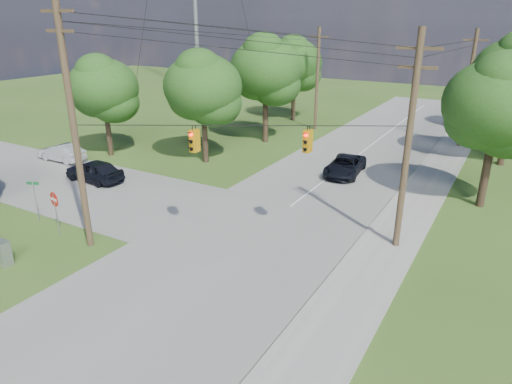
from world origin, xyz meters
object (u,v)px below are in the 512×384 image
Objects in this scene: pole_sw at (73,124)px; pole_north_e at (468,89)px; car_cross_silver at (62,152)px; do_not_enter_sign at (55,204)px; pole_ne at (408,142)px; car_cross_dark at (94,171)px; pole_north_w at (317,79)px; control_cabinet at (3,253)px; car_main_north at (345,166)px.

pole_sw is 1.20× the size of pole_north_e.
car_cross_silver is 1.74× the size of do_not_enter_sign.
pole_ne is at bearing -90.00° from pole_north_e.
pole_north_e is 2.19× the size of car_cross_dark.
car_cross_silver is at bearing 151.82° from do_not_enter_sign.
car_cross_dark is at bearing -106.92° from pole_north_w.
do_not_enter_sign is (-1.97, -29.60, -3.37)m from pole_north_w.
do_not_enter_sign is (-0.50, 3.38, 1.15)m from control_cabinet.
car_main_north is at bearing 126.21° from car_cross_dark.
pole_ne is at bearing -62.11° from car_main_north.
do_not_enter_sign is at bearing -179.89° from pole_sw.
car_cross_silver is (-26.96, -20.70, -4.40)m from pole_north_e.
pole_ne is at bearing 93.50° from car_cross_dark.
control_cabinet is (-15.37, -10.99, -4.86)m from pole_ne.
car_cross_silver is (-13.06, -20.70, -4.40)m from pole_north_w.
pole_north_e is (13.50, 29.60, -1.10)m from pole_sw.
car_cross_dark is 11.58m from control_cabinet.
car_main_north is 22.44m from control_cabinet.
do_not_enter_sign is at bearing 50.73° from car_cross_silver.
pole_north_w is at bearing 116.73° from car_main_north.
pole_sw is at bearing 56.02° from car_cross_silver.
car_cross_dark is 1.09× the size of car_cross_silver.
car_cross_silver is 14.26m from do_not_enter_sign.
pole_north_e is 4.14× the size of do_not_enter_sign.
pole_north_e is at bearing 127.02° from car_cross_silver.
pole_ne is 27.40m from car_cross_silver.
car_cross_silver is (-13.46, 8.90, -5.50)m from pole_sw.
pole_sw reaches higher than car_main_north.
control_cabinet is at bearing -144.44° from pole_ne.
car_cross_silver is at bearing -107.38° from car_cross_dark.
pole_sw is 9.90× the size of control_cabinet.
pole_north_w reaches higher than do_not_enter_sign.
car_main_north is at bearing 68.46° from control_cabinet.
pole_north_e and pole_north_w have the same top height.
pole_north_e is 31.17m from car_cross_dark.
pole_ne reaches higher than car_cross_dark.
car_main_north is at bearing 70.87° from do_not_enter_sign.
car_main_north is 19.68m from do_not_enter_sign.
pole_north_e is 8.25× the size of control_cabinet.
car_cross_silver is (-26.96, 1.30, -4.74)m from pole_ne.
car_cross_silver is 0.86× the size of car_main_north.
pole_sw is 19.39m from car_main_north.
do_not_enter_sign is (-15.87, -7.60, -3.71)m from pole_ne.
pole_sw is 2.85× the size of car_cross_silver.
car_main_north is at bearing -58.22° from pole_north_w.
car_main_north is (14.70, 10.24, -0.10)m from car_cross_dark.
do_not_enter_sign reaches higher than car_cross_silver.
pole_north_e is 34.27m from car_cross_silver.
pole_north_w is 2.05× the size of car_main_north.
car_cross_dark is 8.49m from do_not_enter_sign.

